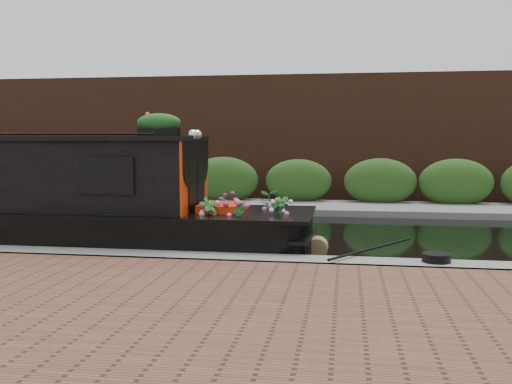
# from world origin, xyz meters

# --- Properties ---
(ground) EXTENTS (80.00, 80.00, 0.00)m
(ground) POSITION_xyz_m (0.00, 0.00, 0.00)
(ground) COLOR black
(ground) RESTS_ON ground
(near_bank_coping) EXTENTS (40.00, 0.60, 0.50)m
(near_bank_coping) POSITION_xyz_m (0.00, -3.30, 0.00)
(near_bank_coping) COLOR slate
(near_bank_coping) RESTS_ON ground
(far_bank_path) EXTENTS (40.00, 2.40, 0.34)m
(far_bank_path) POSITION_xyz_m (0.00, 4.20, 0.00)
(far_bank_path) COLOR slate
(far_bank_path) RESTS_ON ground
(far_hedge) EXTENTS (40.00, 1.10, 2.80)m
(far_hedge) POSITION_xyz_m (0.00, 5.10, 0.00)
(far_hedge) COLOR #264B19
(far_hedge) RESTS_ON ground
(far_brick_wall) EXTENTS (40.00, 1.00, 8.00)m
(far_brick_wall) POSITION_xyz_m (0.00, 7.20, 0.00)
(far_brick_wall) COLOR #4D2A1A
(far_brick_wall) RESTS_ON ground
(rope_fender) EXTENTS (0.35, 0.35, 0.35)m
(rope_fender) POSITION_xyz_m (2.97, -2.01, 0.17)
(rope_fender) COLOR olive
(rope_fender) RESTS_ON ground
(coiled_mooring_rope) EXTENTS (0.40, 0.40, 0.12)m
(coiled_mooring_rope) POSITION_xyz_m (4.71, -3.19, 0.31)
(coiled_mooring_rope) COLOR black
(coiled_mooring_rope) RESTS_ON near_bank_coping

